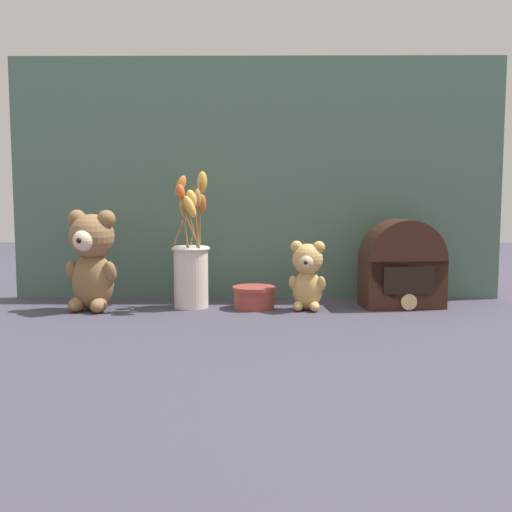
{
  "coord_description": "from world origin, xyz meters",
  "views": [
    {
      "loc": [
        0.02,
        -1.6,
        0.3
      ],
      "look_at": [
        0.0,
        0.02,
        0.13
      ],
      "focal_mm": 45.0,
      "sensor_mm": 36.0,
      "label": 1
    }
  ],
  "objects_px": {
    "flower_vase": "(191,263)",
    "vintage_radio": "(402,268)",
    "teddy_bear_medium": "(307,274)",
    "teddy_bear_large": "(92,258)",
    "decorative_tin_tall": "(254,297)"
  },
  "relations": [
    {
      "from": "vintage_radio",
      "to": "decorative_tin_tall",
      "type": "xyz_separation_m",
      "value": [
        -0.38,
        -0.02,
        -0.07
      ]
    },
    {
      "from": "teddy_bear_medium",
      "to": "vintage_radio",
      "type": "relative_size",
      "value": 0.77
    },
    {
      "from": "teddy_bear_large",
      "to": "teddy_bear_medium",
      "type": "xyz_separation_m",
      "value": [
        0.54,
        0.01,
        -0.04
      ]
    },
    {
      "from": "flower_vase",
      "to": "vintage_radio",
      "type": "xyz_separation_m",
      "value": [
        0.54,
        0.01,
        -0.01
      ]
    },
    {
      "from": "flower_vase",
      "to": "vintage_radio",
      "type": "height_order",
      "value": "flower_vase"
    },
    {
      "from": "teddy_bear_large",
      "to": "decorative_tin_tall",
      "type": "bearing_deg",
      "value": 4.4
    },
    {
      "from": "teddy_bear_large",
      "to": "decorative_tin_tall",
      "type": "height_order",
      "value": "teddy_bear_large"
    },
    {
      "from": "teddy_bear_medium",
      "to": "vintage_radio",
      "type": "distance_m",
      "value": 0.25
    },
    {
      "from": "teddy_bear_large",
      "to": "vintage_radio",
      "type": "relative_size",
      "value": 1.11
    },
    {
      "from": "teddy_bear_medium",
      "to": "flower_vase",
      "type": "bearing_deg",
      "value": 173.68
    },
    {
      "from": "decorative_tin_tall",
      "to": "teddy_bear_medium",
      "type": "bearing_deg",
      "value": -9.6
    },
    {
      "from": "teddy_bear_large",
      "to": "teddy_bear_medium",
      "type": "relative_size",
      "value": 1.44
    },
    {
      "from": "decorative_tin_tall",
      "to": "vintage_radio",
      "type": "bearing_deg",
      "value": 3.61
    },
    {
      "from": "teddy_bear_medium",
      "to": "teddy_bear_large",
      "type": "bearing_deg",
      "value": -179.11
    },
    {
      "from": "flower_vase",
      "to": "decorative_tin_tall",
      "type": "relative_size",
      "value": 3.19
    }
  ]
}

